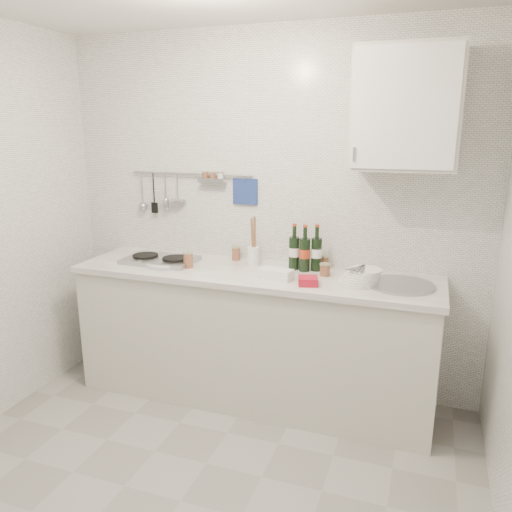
{
  "coord_description": "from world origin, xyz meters",
  "views": [
    {
      "loc": [
        1.08,
        -1.9,
        1.85
      ],
      "look_at": [
        0.09,
        0.9,
        1.08
      ],
      "focal_mm": 35.0,
      "sensor_mm": 36.0,
      "label": 1
    }
  ],
  "objects_px": {
    "wall_cabinet": "(406,109)",
    "utensil_crock": "(253,253)",
    "plate_stack_hob": "(166,263)",
    "wine_bottles": "(305,248)",
    "plate_stack_sink": "(361,276)"
  },
  "relations": [
    {
      "from": "wall_cabinet",
      "to": "utensil_crock",
      "type": "bearing_deg",
      "value": 177.98
    },
    {
      "from": "plate_stack_hob",
      "to": "wine_bottles",
      "type": "relative_size",
      "value": 0.94
    },
    {
      "from": "wine_bottles",
      "to": "utensil_crock",
      "type": "bearing_deg",
      "value": 177.83
    },
    {
      "from": "wine_bottles",
      "to": "utensil_crock",
      "type": "distance_m",
      "value": 0.38
    },
    {
      "from": "plate_stack_sink",
      "to": "wine_bottles",
      "type": "relative_size",
      "value": 0.82
    },
    {
      "from": "plate_stack_hob",
      "to": "utensil_crock",
      "type": "distance_m",
      "value": 0.61
    },
    {
      "from": "plate_stack_sink",
      "to": "wine_bottles",
      "type": "height_order",
      "value": "wine_bottles"
    },
    {
      "from": "wall_cabinet",
      "to": "plate_stack_sink",
      "type": "bearing_deg",
      "value": -140.82
    },
    {
      "from": "plate_stack_hob",
      "to": "wine_bottles",
      "type": "height_order",
      "value": "wine_bottles"
    },
    {
      "from": "wall_cabinet",
      "to": "wine_bottles",
      "type": "relative_size",
      "value": 2.26
    },
    {
      "from": "wall_cabinet",
      "to": "plate_stack_sink",
      "type": "relative_size",
      "value": 2.74
    },
    {
      "from": "plate_stack_hob",
      "to": "wine_bottles",
      "type": "distance_m",
      "value": 0.97
    },
    {
      "from": "plate_stack_sink",
      "to": "wine_bottles",
      "type": "xyz_separation_m",
      "value": [
        -0.4,
        0.17,
        0.11
      ]
    },
    {
      "from": "wall_cabinet",
      "to": "plate_stack_hob",
      "type": "bearing_deg",
      "value": -173.56
    },
    {
      "from": "plate_stack_sink",
      "to": "utensil_crock",
      "type": "distance_m",
      "value": 0.79
    }
  ]
}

